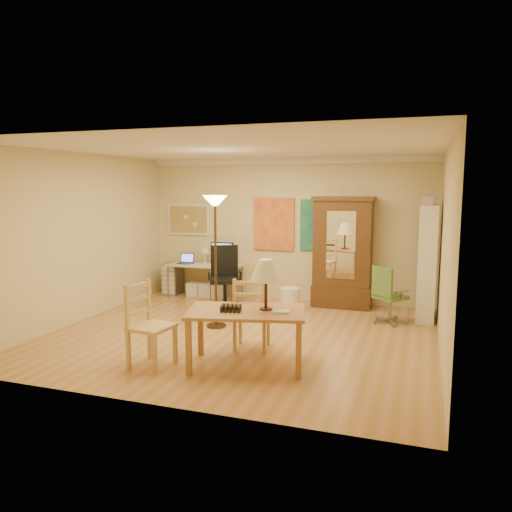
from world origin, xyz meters
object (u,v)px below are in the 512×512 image
(office_chair_black, at_px, (225,292))
(bookshelf, at_px, (427,263))
(armoire, at_px, (343,259))
(dining_table, at_px, (253,299))
(office_chair_green, at_px, (388,308))
(computer_desk, at_px, (207,277))

(office_chair_black, height_order, bookshelf, bookshelf)
(armoire, distance_m, bookshelf, 1.50)
(dining_table, height_order, bookshelf, bookshelf)
(office_chair_black, bearing_deg, bookshelf, 5.86)
(dining_table, relative_size, bookshelf, 0.83)
(office_chair_black, distance_m, armoire, 2.19)
(dining_table, bearing_deg, office_chair_green, 60.36)
(office_chair_black, relative_size, office_chair_green, 1.21)
(dining_table, relative_size, armoire, 0.78)
(bookshelf, bearing_deg, armoire, 162.94)
(armoire, bearing_deg, bookshelf, -17.06)
(office_chair_black, bearing_deg, dining_table, -61.02)
(dining_table, distance_m, office_chair_green, 2.92)
(office_chair_black, height_order, office_chair_green, office_chair_black)
(dining_table, height_order, office_chair_black, dining_table)
(office_chair_green, relative_size, armoire, 0.46)
(computer_desk, relative_size, office_chair_black, 1.29)
(dining_table, xyz_separation_m, office_chair_green, (1.42, 2.49, -0.58))
(office_chair_green, relative_size, bookshelf, 0.49)
(dining_table, distance_m, computer_desk, 3.93)
(dining_table, distance_m, office_chair_black, 3.01)
(office_chair_black, distance_m, office_chair_green, 2.85)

